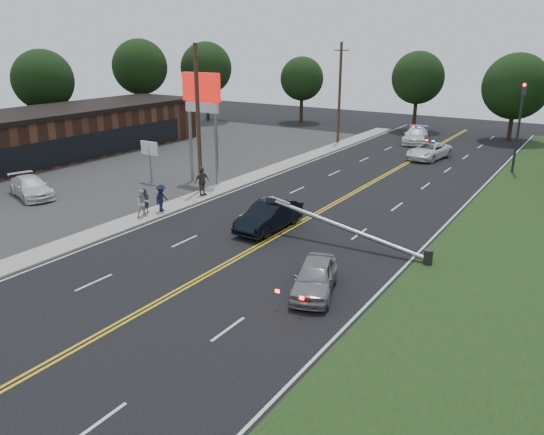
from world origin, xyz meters
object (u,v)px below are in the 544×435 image
Objects in this scene: crashed_sedan at (269,216)px; bystander_c at (161,198)px; emergency_b at (416,136)px; fallen_streetlight at (353,231)px; bystander_b at (143,203)px; utility_pole_mid at (198,119)px; bystander_a at (146,201)px; waiting_sedan at (315,277)px; pylon_sign at (202,102)px; small_sign at (150,152)px; emergency_a at (429,151)px; bystander_d at (202,181)px; parked_car at (31,187)px; traffic_signal at (520,120)px; utility_pole_far at (340,93)px.

bystander_c is (-7.14, -1.11, 0.18)m from crashed_sedan.
emergency_b is at bearing -21.25° from bystander_c.
fallen_streetlight reaches higher than bystander_b.
utility_pole_mid is 7.71m from bystander_b.
emergency_b is 32.80m from bystander_a.
waiting_sedan is 2.63× the size of bystander_a.
small_sign is (-3.50, -2.00, -3.66)m from pylon_sign.
emergency_a is 2.64× the size of bystander_d.
bystander_d reaches higher than waiting_sedan.
bystander_d is at bearing -53.21° from pylon_sign.
waiting_sedan is 0.76× the size of emergency_b.
small_sign is 0.65× the size of parked_car.
waiting_sedan is 2.40× the size of bystander_c.
parked_car is 2.77× the size of bystander_c.
utility_pole_mid is 5.84× the size of bystander_c.
bystander_b is (0.38, -0.59, 0.05)m from bystander_a.
fallen_streetlight reaches higher than bystander_c.
utility_pole_mid reaches higher than pylon_sign.
utility_pole_far is (-17.50, 4.00, 0.88)m from traffic_signal.
traffic_signal reaches higher than emergency_b.
pylon_sign is 4.08× the size of bystander_d.
traffic_signal is 4.50× the size of bystander_a.
bystander_b reaches higher than emergency_a.
pylon_sign is at bearing 49.21° from bystander_d.
emergency_b is 3.14× the size of bystander_c.
bystander_c reaches higher than parked_car.
small_sign is at bearing -11.62° from parked_car.
small_sign is 0.58× the size of emergency_b.
bystander_a is (-6.20, -32.21, 0.12)m from emergency_b.
fallen_streetlight reaches higher than bystander_a.
utility_pole_mid is at bearing 55.98° from bystander_d.
bystander_b is (-7.32, -2.49, 0.16)m from crashed_sedan.
utility_pole_far is 5.10× the size of bystander_d.
emergency_b is (8.06, 24.36, -5.22)m from pylon_sign.
small_sign reaches higher than waiting_sedan.
small_sign is 24.64m from emergency_a.
waiting_sedan is at bearing -65.86° from utility_pole_far.
utility_pole_far reaches higher than fallen_streetlight.
crashed_sedan is (13.05, -3.96, -1.54)m from small_sign.
crashed_sedan is (-9.25, -21.95, -3.41)m from traffic_signal.
bystander_d is (2.21, -2.96, -4.90)m from pylon_sign.
pylon_sign reaches higher than traffic_signal.
small_sign reaches higher than bystander_b.
crashed_sedan is 7.23m from bystander_c.
traffic_signal is 28.48m from bystander_c.
traffic_signal is at bearing -44.13° from bystander_a.
small_sign is 1.86× the size of bystander_b.
bystander_a reaches higher than parked_car.
bystander_a is at bearing -111.96° from emergency_b.
fallen_streetlight is 5.98× the size of bystander_a.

